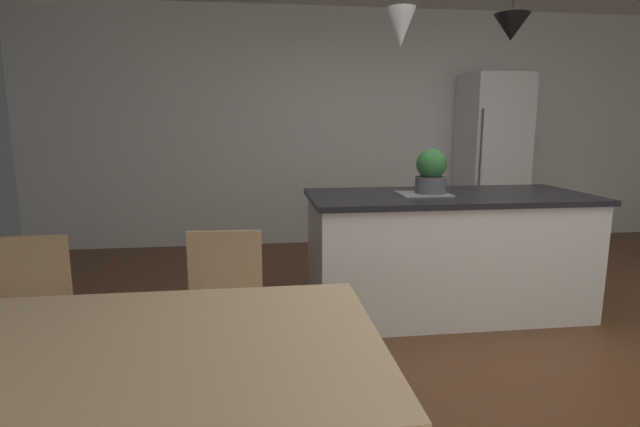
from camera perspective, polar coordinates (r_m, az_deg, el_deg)
ground_plane at (r=3.23m, az=20.53°, el=-16.60°), size 10.00×8.40×0.04m
wall_back_kitchen at (r=5.95m, az=6.48°, el=9.78°), size 10.00×0.12×2.70m
dining_table at (r=1.78m, az=-29.15°, el=-15.45°), size 2.08×1.02×0.73m
chair_far_left at (r=2.78m, az=-31.26°, el=-10.86°), size 0.42×0.42×0.87m
chair_far_right at (r=2.55m, az=-11.17°, el=-11.35°), size 0.43×0.43×0.87m
kitchen_island at (r=3.82m, az=14.44°, el=-4.33°), size 2.06×0.91×0.91m
refrigerator at (r=6.03m, az=19.22°, el=5.74°), size 0.66×0.67×1.96m
pendant_over_island_main at (r=3.62m, az=9.39°, el=20.57°), size 0.20×0.20×0.78m
pendant_over_island_aux at (r=3.92m, az=21.34°, el=19.52°), size 0.25×0.25×0.71m
potted_plant_on_island at (r=3.66m, az=12.79°, el=4.69°), size 0.23×0.23×0.33m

